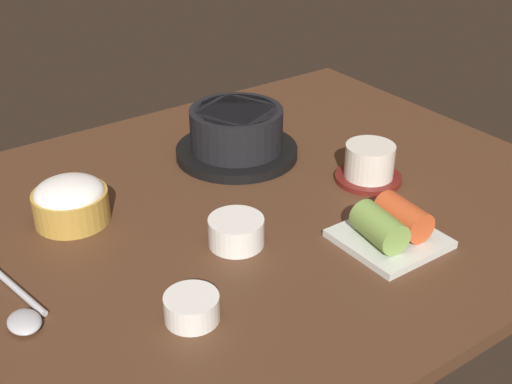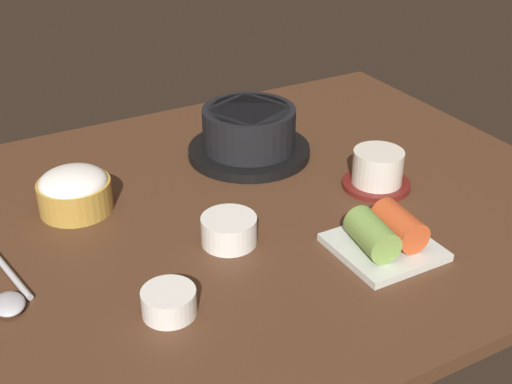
{
  "view_description": "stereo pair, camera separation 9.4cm",
  "coord_description": "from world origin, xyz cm",
  "px_view_note": "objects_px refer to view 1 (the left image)",
  "views": [
    {
      "loc": [
        -45.8,
        -68.87,
        51.58
      ],
      "look_at": [
        2.0,
        -2.0,
        5.0
      ],
      "focal_mm": 47.66,
      "sensor_mm": 36.0,
      "label": 1
    },
    {
      "loc": [
        -37.82,
        -73.91,
        51.58
      ],
      "look_at": [
        2.0,
        -2.0,
        5.0
      ],
      "focal_mm": 47.66,
      "sensor_mm": 36.0,
      "label": 2
    }
  ],
  "objects_px": {
    "banchan_cup_center": "(236,231)",
    "side_bowl_near": "(192,307)",
    "stone_pot": "(237,134)",
    "rice_bowl": "(70,201)",
    "tea_cup_with_saucer": "(369,164)",
    "spoon": "(21,311)",
    "kimchi_plate": "(390,228)"
  },
  "relations": [
    {
      "from": "rice_bowl",
      "to": "banchan_cup_center",
      "type": "height_order",
      "value": "rice_bowl"
    },
    {
      "from": "stone_pot",
      "to": "banchan_cup_center",
      "type": "relative_size",
      "value": 2.72
    },
    {
      "from": "rice_bowl",
      "to": "kimchi_plate",
      "type": "relative_size",
      "value": 0.83
    },
    {
      "from": "stone_pot",
      "to": "side_bowl_near",
      "type": "relative_size",
      "value": 3.19
    },
    {
      "from": "spoon",
      "to": "tea_cup_with_saucer",
      "type": "bearing_deg",
      "value": 0.72
    },
    {
      "from": "kimchi_plate",
      "to": "rice_bowl",
      "type": "bearing_deg",
      "value": 137.26
    },
    {
      "from": "rice_bowl",
      "to": "spoon",
      "type": "bearing_deg",
      "value": -128.43
    },
    {
      "from": "stone_pot",
      "to": "spoon",
      "type": "bearing_deg",
      "value": -155.49
    },
    {
      "from": "rice_bowl",
      "to": "banchan_cup_center",
      "type": "distance_m",
      "value": 0.23
    },
    {
      "from": "stone_pot",
      "to": "rice_bowl",
      "type": "height_order",
      "value": "stone_pot"
    },
    {
      "from": "tea_cup_with_saucer",
      "to": "spoon",
      "type": "relative_size",
      "value": 0.62
    },
    {
      "from": "banchan_cup_center",
      "to": "kimchi_plate",
      "type": "xyz_separation_m",
      "value": [
        0.16,
        -0.11,
        0.0
      ]
    },
    {
      "from": "banchan_cup_center",
      "to": "spoon",
      "type": "distance_m",
      "value": 0.28
    },
    {
      "from": "banchan_cup_center",
      "to": "kimchi_plate",
      "type": "relative_size",
      "value": 0.59
    },
    {
      "from": "tea_cup_with_saucer",
      "to": "banchan_cup_center",
      "type": "relative_size",
      "value": 1.39
    },
    {
      "from": "tea_cup_with_saucer",
      "to": "spoon",
      "type": "height_order",
      "value": "tea_cup_with_saucer"
    },
    {
      "from": "kimchi_plate",
      "to": "spoon",
      "type": "bearing_deg",
      "value": 163.17
    },
    {
      "from": "rice_bowl",
      "to": "side_bowl_near",
      "type": "xyz_separation_m",
      "value": [
        0.03,
        -0.27,
        -0.01
      ]
    },
    {
      "from": "stone_pot",
      "to": "rice_bowl",
      "type": "relative_size",
      "value": 1.94
    },
    {
      "from": "stone_pot",
      "to": "kimchi_plate",
      "type": "relative_size",
      "value": 1.61
    },
    {
      "from": "rice_bowl",
      "to": "banchan_cup_center",
      "type": "bearing_deg",
      "value": -49.81
    },
    {
      "from": "banchan_cup_center",
      "to": "side_bowl_near",
      "type": "xyz_separation_m",
      "value": [
        -0.12,
        -0.1,
        -0.0
      ]
    },
    {
      "from": "stone_pot",
      "to": "tea_cup_with_saucer",
      "type": "xyz_separation_m",
      "value": [
        0.12,
        -0.19,
        -0.01
      ]
    },
    {
      "from": "banchan_cup_center",
      "to": "side_bowl_near",
      "type": "bearing_deg",
      "value": -142.45
    },
    {
      "from": "stone_pot",
      "to": "banchan_cup_center",
      "type": "distance_m",
      "value": 0.26
    },
    {
      "from": "stone_pot",
      "to": "side_bowl_near",
      "type": "height_order",
      "value": "stone_pot"
    },
    {
      "from": "tea_cup_with_saucer",
      "to": "rice_bowl",
      "type": "bearing_deg",
      "value": 159.8
    },
    {
      "from": "banchan_cup_center",
      "to": "stone_pot",
      "type": "bearing_deg",
      "value": 55.72
    },
    {
      "from": "stone_pot",
      "to": "side_bowl_near",
      "type": "bearing_deg",
      "value": -131.13
    },
    {
      "from": "spoon",
      "to": "stone_pot",
      "type": "bearing_deg",
      "value": 24.51
    },
    {
      "from": "tea_cup_with_saucer",
      "to": "side_bowl_near",
      "type": "bearing_deg",
      "value": -162.38
    },
    {
      "from": "stone_pot",
      "to": "kimchi_plate",
      "type": "xyz_separation_m",
      "value": [
        0.02,
        -0.33,
        -0.02
      ]
    }
  ]
}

